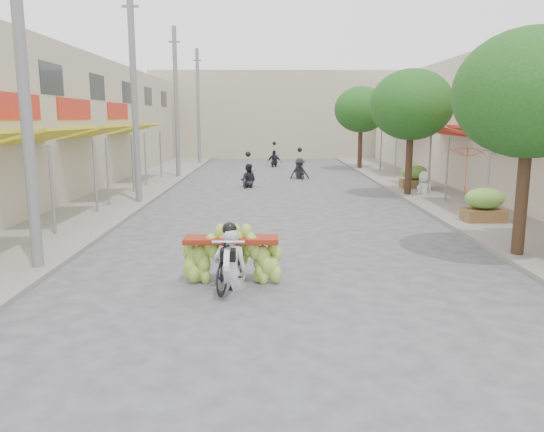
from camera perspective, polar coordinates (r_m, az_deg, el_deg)
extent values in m
plane|color=#56565A|center=(8.69, 2.59, -11.53)|extent=(120.00, 120.00, 0.00)
cube|color=gray|center=(24.17, -16.12, 2.47)|extent=(4.00, 60.00, 0.12)
cube|color=gray|center=(24.42, 17.40, 2.48)|extent=(4.00, 60.00, 0.12)
cylinder|color=slate|center=(14.26, -24.65, 1.54)|extent=(0.08, 0.08, 2.55)
cube|color=gold|center=(17.39, -23.20, 7.98)|extent=(1.77, 4.00, 0.53)
cylinder|color=slate|center=(15.53, -22.56, 2.35)|extent=(0.08, 0.08, 2.55)
cylinder|color=slate|center=(18.89, -18.48, 3.92)|extent=(0.08, 0.08, 2.55)
cube|color=#AF2517|center=(17.74, -26.06, 10.55)|extent=(0.10, 3.50, 0.80)
cube|color=gold|center=(22.09, -18.18, 8.66)|extent=(1.77, 4.00, 0.53)
cylinder|color=slate|center=(20.21, -17.26, 4.39)|extent=(0.08, 0.08, 2.55)
cylinder|color=slate|center=(23.67, -14.76, 5.34)|extent=(0.08, 0.08, 2.55)
cube|color=#AF2517|center=(22.36, -20.49, 10.72)|extent=(0.10, 3.50, 0.80)
cube|color=gold|center=(27.86, -14.41, 9.12)|extent=(1.77, 4.00, 0.53)
cylinder|color=slate|center=(25.99, -13.46, 5.83)|extent=(0.08, 0.08, 2.55)
cylinder|color=slate|center=(29.50, -11.89, 6.41)|extent=(0.08, 0.08, 2.55)
cube|color=#AF2517|center=(28.08, -16.27, 10.78)|extent=(0.10, 3.50, 0.80)
cube|color=#1E2328|center=(20.54, -22.67, 13.45)|extent=(0.08, 2.00, 1.10)
cube|color=#1E2328|center=(25.25, -18.31, 13.02)|extent=(0.08, 2.00, 1.10)
cube|color=#1E2328|center=(30.05, -15.35, 12.68)|extent=(0.08, 2.00, 1.10)
cube|color=#1E2328|center=(34.90, -13.21, 12.42)|extent=(0.08, 2.00, 1.10)
cube|color=#1E2328|center=(39.80, -11.60, 12.21)|extent=(0.08, 2.00, 1.10)
cylinder|color=slate|center=(15.61, 25.24, 2.19)|extent=(0.08, 0.08, 2.55)
cube|color=red|center=(19.57, 22.61, 8.21)|extent=(1.77, 4.20, 0.53)
cylinder|color=slate|center=(17.60, 22.19, 3.25)|extent=(0.08, 0.08, 2.55)
cylinder|color=slate|center=(21.14, 18.29, 4.58)|extent=(0.08, 0.08, 2.55)
cube|color=red|center=(25.21, 17.31, 8.87)|extent=(1.77, 4.20, 0.53)
cylinder|color=slate|center=(23.23, 16.58, 5.16)|extent=(0.08, 0.08, 2.55)
cylinder|color=slate|center=(26.87, 14.25, 5.94)|extent=(0.08, 0.08, 2.55)
cube|color=red|center=(30.98, 13.96, 9.24)|extent=(1.77, 4.20, 0.53)
cylinder|color=slate|center=(29.00, 13.17, 6.29)|extent=(0.08, 0.08, 2.55)
cylinder|color=slate|center=(32.70, 11.62, 6.80)|extent=(0.08, 0.08, 2.55)
cube|color=#B3A88D|center=(46.04, 0.20, 10.79)|extent=(20.00, 6.00, 7.00)
cylinder|color=slate|center=(12.13, -25.21, 13.04)|extent=(0.24, 0.24, 8.00)
cylinder|color=slate|center=(20.66, -14.59, 12.22)|extent=(0.24, 0.24, 8.00)
cube|color=slate|center=(21.02, -15.02, 20.96)|extent=(0.60, 0.08, 0.08)
cylinder|color=slate|center=(29.47, -10.26, 11.77)|extent=(0.24, 0.24, 8.00)
cube|color=slate|center=(29.73, -10.47, 17.94)|extent=(0.60, 0.08, 0.08)
cylinder|color=slate|center=(38.37, -7.94, 11.50)|extent=(0.24, 0.24, 8.00)
cube|color=slate|center=(38.57, -8.06, 16.25)|extent=(0.60, 0.08, 0.08)
cylinder|color=#3A2719|center=(13.48, 25.32, 2.42)|extent=(0.28, 0.28, 3.20)
ellipsoid|color=#205619|center=(13.39, 26.07, 11.78)|extent=(3.40, 3.40, 2.90)
cylinder|color=#3A2719|center=(22.86, 14.52, 6.00)|extent=(0.28, 0.28, 3.20)
ellipsoid|color=#205619|center=(22.81, 14.78, 11.51)|extent=(3.40, 3.40, 2.90)
cylinder|color=#3A2719|center=(34.58, 9.46, 7.60)|extent=(0.28, 0.28, 3.20)
ellipsoid|color=#205619|center=(34.54, 9.57, 11.24)|extent=(3.40, 3.40, 2.90)
cube|color=brown|center=(17.60, 21.81, 0.29)|extent=(1.20, 0.80, 0.50)
ellipsoid|color=#69A53D|center=(17.51, 21.94, 2.16)|extent=(1.20, 0.88, 0.66)
cube|color=brown|center=(25.11, 15.01, 3.53)|extent=(1.20, 0.80, 0.50)
ellipsoid|color=#69A53D|center=(25.05, 15.07, 4.84)|extent=(1.20, 0.88, 0.66)
imported|color=black|center=(10.31, -4.50, -4.81)|extent=(0.90, 1.91, 1.08)
cylinder|color=silver|center=(9.66, -4.79, -5.38)|extent=(0.10, 0.66, 0.66)
cube|color=black|center=(9.71, -4.76, -4.20)|extent=(0.28, 0.22, 0.22)
cylinder|color=silver|center=(9.76, -4.73, -2.80)|extent=(0.60, 0.05, 0.05)
cube|color=maroon|center=(10.56, -4.39, -2.54)|extent=(1.87, 0.55, 0.10)
imported|color=silver|center=(10.10, -4.58, -1.23)|extent=(0.66, 0.49, 1.82)
sphere|color=black|center=(9.93, -4.66, 3.71)|extent=(0.28, 0.28, 0.28)
imported|color=#B64018|center=(18.24, 20.41, 7.17)|extent=(2.33, 2.33, 1.61)
imported|color=white|center=(23.43, 16.18, 4.66)|extent=(1.06, 0.96, 1.86)
imported|color=black|center=(25.33, -2.57, 4.00)|extent=(0.90, 1.52, 0.80)
imported|color=black|center=(25.26, -2.58, 5.63)|extent=(0.89, 0.68, 1.65)
sphere|color=black|center=(25.22, -2.59, 6.66)|extent=(0.26, 0.26, 0.26)
imported|color=black|center=(28.86, 2.99, 5.08)|extent=(0.90, 1.92, 1.09)
imported|color=black|center=(28.81, 3.00, 6.23)|extent=(1.15, 0.76, 1.65)
sphere|color=black|center=(28.78, 3.00, 7.13)|extent=(0.26, 0.26, 0.26)
imported|color=black|center=(36.14, 0.25, 5.97)|extent=(0.87, 1.56, 0.83)
imported|color=black|center=(36.09, 0.25, 7.10)|extent=(1.07, 0.75, 1.65)
sphere|color=black|center=(36.07, 0.25, 7.82)|extent=(0.26, 0.26, 0.26)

